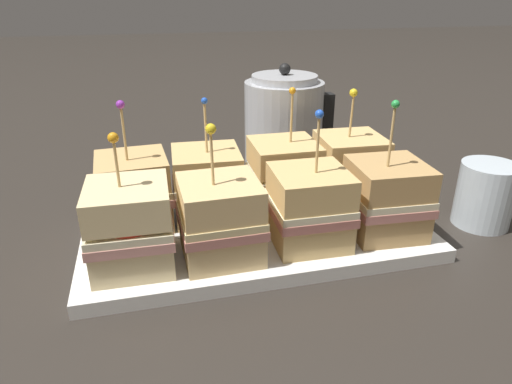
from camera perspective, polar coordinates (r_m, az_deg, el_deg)
name	(u,v)px	position (r m, az deg, el deg)	size (l,w,h in m)	color
ground_plane	(256,239)	(0.63, 0.00, -5.89)	(6.00, 6.00, 0.00)	#2D2823
serving_platter	(256,233)	(0.62, 0.00, -5.17)	(0.45, 0.23, 0.02)	white
sandwich_front_far_left	(131,227)	(0.53, -15.42, -4.21)	(0.10, 0.10, 0.16)	beige
sandwich_front_center_left	(220,219)	(0.54, -4.47, -3.42)	(0.10, 0.10, 0.16)	#DBB77A
sandwich_front_center_right	(309,207)	(0.57, 6.68, -1.90)	(0.10, 0.10, 0.17)	tan
sandwich_front_far_right	(386,198)	(0.61, 15.96, -0.76)	(0.10, 0.10, 0.18)	tan
sandwich_back_far_left	(134,191)	(0.63, -14.99, 0.13)	(0.10, 0.10, 0.17)	tan
sandwich_back_center_left	(207,184)	(0.63, -6.12, 1.03)	(0.10, 0.10, 0.17)	tan
sandwich_back_center_right	(284,176)	(0.65, 3.47, 2.06)	(0.10, 0.10, 0.18)	tan
sandwich_back_far_right	(349,169)	(0.69, 11.56, 2.87)	(0.10, 0.10, 0.17)	tan
kettle_steel	(284,125)	(0.84, 3.52, 8.39)	(0.16, 0.14, 0.19)	#B7BABF
drinking_glass	(485,195)	(0.72, 26.73, -0.30)	(0.08, 0.08, 0.09)	silver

